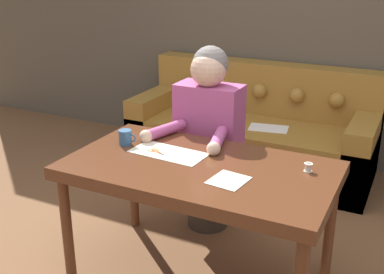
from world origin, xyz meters
name	(u,v)px	position (x,y,z in m)	size (l,w,h in m)	color
wall_back	(312,16)	(0.00, 2.15, 1.30)	(8.00, 0.06, 2.60)	brown
dining_table	(199,177)	(-0.06, 0.07, 0.65)	(1.43, 0.80, 0.72)	#562D19
couch	(253,133)	(-0.34, 1.74, 0.32)	(2.06, 0.85, 0.90)	olive
person	(208,137)	(-0.27, 0.63, 0.66)	(0.52, 0.60, 1.25)	#33281E
pattern_paper_main	(168,153)	(-0.29, 0.14, 0.72)	(0.44, 0.24, 0.00)	beige
pattern_paper_offcut	(228,180)	(0.15, -0.05, 0.72)	(0.19, 0.21, 0.00)	beige
scissors	(158,153)	(-0.34, 0.11, 0.72)	(0.21, 0.13, 0.01)	silver
mug	(126,137)	(-0.58, 0.14, 0.77)	(0.11, 0.08, 0.09)	#335B84
thread_spool	(308,167)	(0.48, 0.24, 0.74)	(0.04, 0.04, 0.05)	beige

